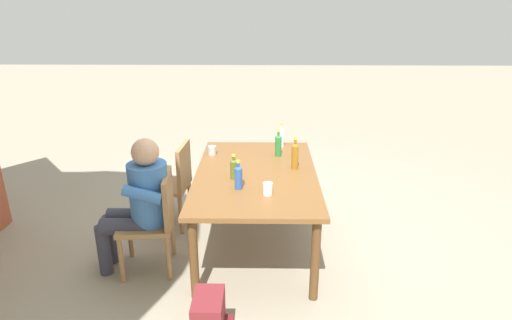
% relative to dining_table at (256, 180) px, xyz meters
% --- Properties ---
extents(ground_plane, '(24.00, 24.00, 0.00)m').
position_rel_dining_table_xyz_m(ground_plane, '(0.00, 0.00, -0.66)').
color(ground_plane, gray).
extents(dining_table, '(1.74, 1.08, 0.74)m').
position_rel_dining_table_xyz_m(dining_table, '(0.00, 0.00, 0.00)').
color(dining_table, brown).
rests_on(dining_table, ground_plane).
extents(chair_far_left, '(0.48, 0.48, 0.87)m').
position_rel_dining_table_xyz_m(chair_far_left, '(-0.38, 0.84, -0.17)').
color(chair_far_left, '#A37547').
rests_on(chair_far_left, ground_plane).
extents(chair_far_right, '(0.47, 0.47, 0.87)m').
position_rel_dining_table_xyz_m(chair_far_right, '(0.39, 0.84, -0.17)').
color(chair_far_right, '#A37547').
rests_on(chair_far_right, ground_plane).
extents(person_in_white_shirt, '(0.47, 0.62, 1.18)m').
position_rel_dining_table_xyz_m(person_in_white_shirt, '(-0.39, 0.95, -0.01)').
color(person_in_white_shirt, '#3D70B2').
rests_on(person_in_white_shirt, ground_plane).
extents(bottle_green, '(0.06, 0.06, 0.27)m').
position_rel_dining_table_xyz_m(bottle_green, '(0.44, -0.21, 0.19)').
color(bottle_green, '#287A38').
rests_on(bottle_green, dining_table).
extents(bottle_blue, '(0.06, 0.06, 0.25)m').
position_rel_dining_table_xyz_m(bottle_blue, '(-0.35, 0.14, 0.18)').
color(bottle_blue, '#2D56A3').
rests_on(bottle_blue, dining_table).
extents(bottle_clear, '(0.06, 0.06, 0.26)m').
position_rel_dining_table_xyz_m(bottle_clear, '(0.74, -0.25, 0.19)').
color(bottle_clear, white).
rests_on(bottle_clear, dining_table).
extents(bottle_amber, '(0.06, 0.06, 0.31)m').
position_rel_dining_table_xyz_m(bottle_amber, '(0.10, -0.35, 0.21)').
color(bottle_amber, '#996019').
rests_on(bottle_amber, dining_table).
extents(bottle_olive, '(0.06, 0.06, 0.22)m').
position_rel_dining_table_xyz_m(bottle_olive, '(-0.14, 0.19, 0.17)').
color(bottle_olive, '#566623').
rests_on(bottle_olive, dining_table).
extents(cup_steel, '(0.08, 0.08, 0.09)m').
position_rel_dining_table_xyz_m(cup_steel, '(0.48, 0.45, 0.12)').
color(cup_steel, '#B2B7BC').
rests_on(cup_steel, dining_table).
extents(cup_white, '(0.08, 0.08, 0.10)m').
position_rel_dining_table_xyz_m(cup_white, '(-0.46, -0.10, 0.13)').
color(cup_white, white).
rests_on(cup_white, dining_table).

